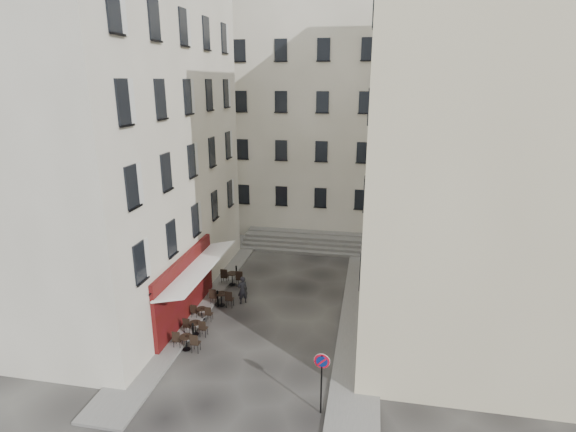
% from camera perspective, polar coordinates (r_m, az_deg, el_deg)
% --- Properties ---
extents(ground, '(90.00, 90.00, 0.00)m').
position_cam_1_polar(ground, '(22.67, -2.99, -15.08)').
color(ground, black).
rests_on(ground, ground).
extents(sidewalk_left, '(2.00, 22.00, 0.12)m').
position_cam_1_polar(sidewalk_left, '(27.21, -10.34, -9.43)').
color(sidewalk_left, slate).
rests_on(sidewalk_left, ground).
extents(sidewalk_right, '(2.00, 18.00, 0.12)m').
position_cam_1_polar(sidewalk_right, '(24.72, 9.14, -12.21)').
color(sidewalk_right, slate).
rests_on(sidewalk_right, ground).
extents(building_left, '(12.20, 16.20, 20.60)m').
position_cam_1_polar(building_left, '(26.52, -24.82, 11.73)').
color(building_left, '#BDB6A2').
rests_on(building_left, ground).
extents(building_right, '(12.20, 14.20, 18.60)m').
position_cam_1_polar(building_right, '(23.06, 25.53, 8.58)').
color(building_right, '#C3B591').
rests_on(building_right, ground).
extents(building_back, '(18.20, 10.20, 18.60)m').
position_cam_1_polar(building_back, '(38.18, 2.18, 12.83)').
color(building_back, '#BDB6A2').
rests_on(building_back, ground).
extents(cafe_storefront, '(1.74, 7.30, 3.50)m').
position_cam_1_polar(cafe_storefront, '(23.87, -12.72, -8.63)').
color(cafe_storefront, '#4D100B').
rests_on(cafe_storefront, ground).
extents(stone_steps, '(9.00, 3.15, 0.80)m').
position_cam_1_polar(stone_steps, '(33.64, 2.05, -3.29)').
color(stone_steps, '#5E5C59').
rests_on(stone_steps, ground).
extents(bollard_near, '(0.12, 0.12, 0.98)m').
position_cam_1_polar(bollard_near, '(22.50, -11.96, -14.16)').
color(bollard_near, black).
rests_on(bollard_near, ground).
extents(bollard_mid, '(0.12, 0.12, 0.98)m').
position_cam_1_polar(bollard_mid, '(25.34, -8.93, -10.24)').
color(bollard_mid, black).
rests_on(bollard_mid, ground).
extents(bollard_far, '(0.12, 0.12, 0.98)m').
position_cam_1_polar(bollard_far, '(28.33, -6.57, -7.12)').
color(bollard_far, black).
rests_on(bollard_far, ground).
extents(no_parking_sign, '(0.58, 0.11, 2.54)m').
position_cam_1_polar(no_parking_sign, '(17.35, 4.29, -19.14)').
color(no_parking_sign, black).
rests_on(no_parking_sign, ground).
extents(bistro_table_a, '(1.30, 0.61, 0.91)m').
position_cam_1_polar(bistro_table_a, '(21.95, -12.74, -15.24)').
color(bistro_table_a, black).
rests_on(bistro_table_a, ground).
extents(bistro_table_b, '(1.21, 0.57, 0.85)m').
position_cam_1_polar(bistro_table_b, '(23.03, -11.66, -13.62)').
color(bistro_table_b, black).
rests_on(bistro_table_b, ground).
extents(bistro_table_c, '(1.16, 0.54, 0.81)m').
position_cam_1_polar(bistro_table_c, '(24.27, -10.87, -11.94)').
color(bistro_table_c, black).
rests_on(bistro_table_c, ground).
extents(bistro_table_d, '(1.36, 0.64, 0.95)m').
position_cam_1_polar(bistro_table_d, '(25.41, -8.42, -10.24)').
color(bistro_table_d, black).
rests_on(bistro_table_d, ground).
extents(bistro_table_e, '(1.41, 0.66, 0.99)m').
position_cam_1_polar(bistro_table_e, '(27.71, -7.06, -7.74)').
color(bistro_table_e, black).
rests_on(bistro_table_e, ground).
extents(pedestrian, '(0.70, 0.66, 1.61)m').
position_cam_1_polar(pedestrian, '(25.43, -5.80, -9.32)').
color(pedestrian, black).
rests_on(pedestrian, ground).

